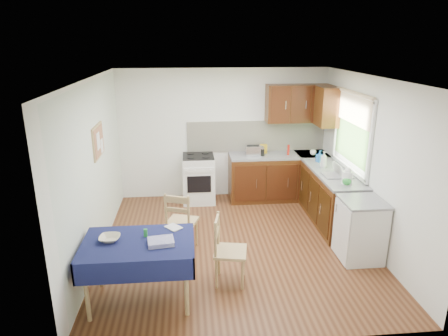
{
  "coord_description": "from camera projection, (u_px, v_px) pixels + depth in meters",
  "views": [
    {
      "loc": [
        -0.68,
        -5.42,
        2.99
      ],
      "look_at": [
        -0.16,
        0.17,
        1.18
      ],
      "focal_mm": 32.0,
      "sensor_mm": 36.0,
      "label": 1
    }
  ],
  "objects": [
    {
      "name": "toaster",
      "position": [
        253.0,
        151.0,
        7.51
      ],
      "size": [
        0.28,
        0.17,
        0.21
      ],
      "rotation": [
        0.0,
        0.0,
        0.22
      ],
      "color": "silver",
      "rests_on": "worktop_back"
    },
    {
      "name": "dish_rack",
      "position": [
        338.0,
        174.0,
        6.42
      ],
      "size": [
        0.45,
        0.34,
        0.21
      ],
      "rotation": [
        0.0,
        0.0,
        0.17
      ],
      "color": "gray",
      "rests_on": "worktop_right"
    },
    {
      "name": "base_cabinets",
      "position": [
        301.0,
        187.0,
        7.29
      ],
      "size": [
        1.9,
        2.3,
        0.86
      ],
      "color": "#361209",
      "rests_on": "ground"
    },
    {
      "name": "soap_bottle_a",
      "position": [
        324.0,
        160.0,
        6.8
      ],
      "size": [
        0.15,
        0.15,
        0.28
      ],
      "primitive_type": "imported",
      "rotation": [
        0.0,
        0.0,
        0.64
      ],
      "color": "white",
      "rests_on": "worktop_right"
    },
    {
      "name": "cup",
      "position": [
        313.0,
        153.0,
        7.57
      ],
      "size": [
        0.12,
        0.12,
        0.09
      ],
      "primitive_type": "imported",
      "rotation": [
        0.0,
        0.0,
        0.01
      ],
      "color": "white",
      "rests_on": "worktop_back"
    },
    {
      "name": "wall_front",
      "position": [
        264.0,
        234.0,
        3.74
      ],
      "size": [
        4.0,
        0.02,
        2.5
      ],
      "primitive_type": "cube",
      "color": "white",
      "rests_on": "ground"
    },
    {
      "name": "upper_cabinets",
      "position": [
        306.0,
        104.0,
        7.39
      ],
      "size": [
        1.2,
        0.85,
        0.7
      ],
      "color": "#361209",
      "rests_on": "wall_back"
    },
    {
      "name": "chair_near",
      "position": [
        227.0,
        248.0,
        5.04
      ],
      "size": [
        0.47,
        0.47,
        0.91
      ],
      "rotation": [
        0.0,
        0.0,
        1.39
      ],
      "color": "tan",
      "rests_on": "ground"
    },
    {
      "name": "corkboard",
      "position": [
        98.0,
        141.0,
        5.73
      ],
      "size": [
        0.04,
        0.62,
        0.47
      ],
      "color": "tan",
      "rests_on": "wall_left"
    },
    {
      "name": "wall_left",
      "position": [
        94.0,
        171.0,
        5.55
      ],
      "size": [
        0.02,
        4.2,
        2.5
      ],
      "primitive_type": "cube",
      "color": "silver",
      "rests_on": "ground"
    },
    {
      "name": "ceiling",
      "position": [
        237.0,
        78.0,
        5.35
      ],
      "size": [
        4.0,
        4.2,
        0.02
      ],
      "primitive_type": "cube",
      "color": "silver",
      "rests_on": "wall_back"
    },
    {
      "name": "plate_bowl",
      "position": [
        110.0,
        238.0,
        4.6
      ],
      "size": [
        0.25,
        0.25,
        0.06
      ],
      "primitive_type": "imported",
      "rotation": [
        0.0,
        0.0,
        -0.07
      ],
      "color": "beige",
      "rests_on": "dining_table"
    },
    {
      "name": "fridge",
      "position": [
        360.0,
        230.0,
        5.61
      ],
      "size": [
        0.58,
        0.6,
        0.89
      ],
      "color": "white",
      "rests_on": "ground"
    },
    {
      "name": "kettle",
      "position": [
        347.0,
        177.0,
        6.02
      ],
      "size": [
        0.16,
        0.16,
        0.27
      ],
      "color": "white",
      "rests_on": "worktop_right"
    },
    {
      "name": "soap_bottle_b",
      "position": [
        320.0,
        156.0,
        7.13
      ],
      "size": [
        0.13,
        0.13,
        0.21
      ],
      "primitive_type": "imported",
      "rotation": [
        0.0,
        0.0,
        2.0
      ],
      "color": "blue",
      "rests_on": "worktop_right"
    },
    {
      "name": "wall_right",
      "position": [
        370.0,
        163.0,
        5.91
      ],
      "size": [
        0.02,
        4.2,
        2.5
      ],
      "primitive_type": "cube",
      "color": "white",
      "rests_on": "ground"
    },
    {
      "name": "book",
      "position": [
        169.0,
        229.0,
        4.86
      ],
      "size": [
        0.24,
        0.25,
        0.02
      ],
      "primitive_type": "imported",
      "rotation": [
        0.0,
        0.0,
        0.69
      ],
      "color": "white",
      "rests_on": "dining_table"
    },
    {
      "name": "sandwich_press",
      "position": [
        256.0,
        151.0,
        7.58
      ],
      "size": [
        0.28,
        0.24,
        0.16
      ],
      "rotation": [
        0.0,
        0.0,
        0.24
      ],
      "color": "black",
      "rests_on": "worktop_back"
    },
    {
      "name": "worktop_corner",
      "position": [
        312.0,
        154.0,
        7.7
      ],
      "size": [
        0.6,
        0.6,
        0.04
      ],
      "primitive_type": "cube",
      "color": "slate",
      "rests_on": "base_cabinets"
    },
    {
      "name": "stove",
      "position": [
        199.0,
        178.0,
        7.63
      ],
      "size": [
        0.6,
        0.61,
        0.92
      ],
      "color": "white",
      "rests_on": "ground"
    },
    {
      "name": "window",
      "position": [
        352.0,
        127.0,
        6.45
      ],
      "size": [
        0.04,
        1.48,
        1.26
      ],
      "color": "#365A25",
      "rests_on": "wall_right"
    },
    {
      "name": "floor",
      "position": [
        236.0,
        244.0,
        6.11
      ],
      "size": [
        4.2,
        4.2,
        0.0
      ],
      "primitive_type": "plane",
      "color": "#4A2613",
      "rests_on": "ground"
    },
    {
      "name": "wall_back",
      "position": [
        223.0,
        134.0,
        7.72
      ],
      "size": [
        4.0,
        0.02,
        2.5
      ],
      "primitive_type": "cube",
      "color": "white",
      "rests_on": "ground"
    },
    {
      "name": "sauce_bottle",
      "position": [
        288.0,
        150.0,
        7.57
      ],
      "size": [
        0.04,
        0.04,
        0.19
      ],
      "primitive_type": "cylinder",
      "color": "red",
      "rests_on": "worktop_back"
    },
    {
      "name": "yellow_packet",
      "position": [
        264.0,
        149.0,
        7.69
      ],
      "size": [
        0.13,
        0.09,
        0.17
      ],
      "primitive_type": "cube",
      "rotation": [
        0.0,
        0.0,
        -0.08
      ],
      "color": "gold",
      "rests_on": "worktop_back"
    },
    {
      "name": "soap_bottle_c",
      "position": [
        347.0,
        179.0,
        6.0
      ],
      "size": [
        0.15,
        0.15,
        0.18
      ],
      "primitive_type": "imported",
      "rotation": [
        0.0,
        0.0,
        3.27
      ],
      "color": "green",
      "rests_on": "worktop_right"
    },
    {
      "name": "spice_jar",
      "position": [
        146.0,
        233.0,
        4.69
      ],
      "size": [
        0.05,
        0.05,
        0.09
      ],
      "primitive_type": "cylinder",
      "color": "#238131",
      "rests_on": "dining_table"
    },
    {
      "name": "tea_towel",
      "position": [
        161.0,
        242.0,
        4.53
      ],
      "size": [
        0.32,
        0.27,
        0.05
      ],
      "primitive_type": "cube",
      "rotation": [
        0.0,
        0.0,
        0.13
      ],
      "color": "navy",
      "rests_on": "dining_table"
    },
    {
      "name": "worktop_right",
      "position": [
        333.0,
        173.0,
        6.61
      ],
      "size": [
        0.6,
        1.7,
        0.04
      ],
      "primitive_type": "cube",
      "color": "slate",
      "rests_on": "base_cabinets"
    },
    {
      "name": "splashback",
      "position": [
        256.0,
        136.0,
        7.78
      ],
      "size": [
        2.7,
        0.02,
        0.6
      ],
      "primitive_type": "cube",
      "color": "white",
      "rests_on": "wall_back"
    },
    {
      "name": "worktop_back",
      "position": [
        279.0,
        155.0,
        7.64
      ],
      "size": [
        1.9,
        0.6,
        0.04
      ],
      "primitive_type": "cube",
      "color": "slate",
      "rests_on": "base_cabinets"
    },
    {
      "name": "chair_far",
      "position": [
        181.0,
        220.0,
        5.78
      ],
      "size": [
        0.52,
        0.52,
        0.94
      ],
      "rotation": [
        0.0,
        0.0,
        2.82
      ],
      "color": "tan",
      "rests_on": "ground"
    },
    {
      "name": "dining_table",
      "position": [
        139.0,
        250.0,
        4.61
      ],
      "size": [
        1.28,
        0.87,
        0.78
      ],
      "rotation": [
        0.0,
        0.0,
        0.19
      ],
      "color": "#120F3F",
      "rests_on": "ground"
    }
  ]
}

